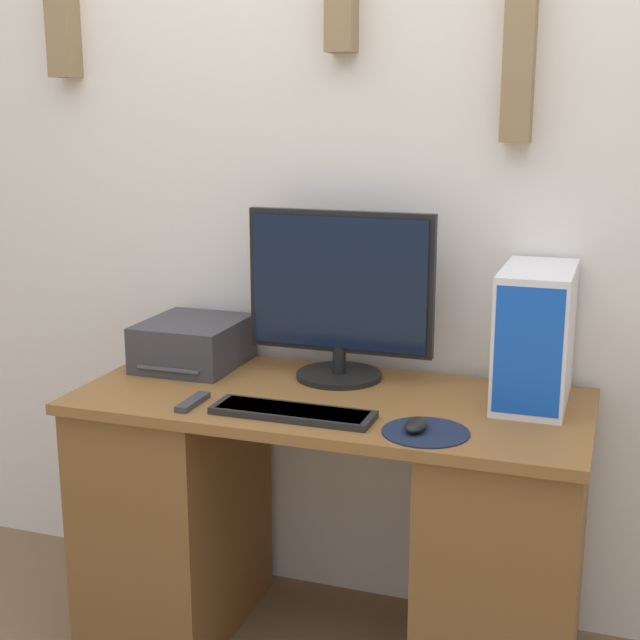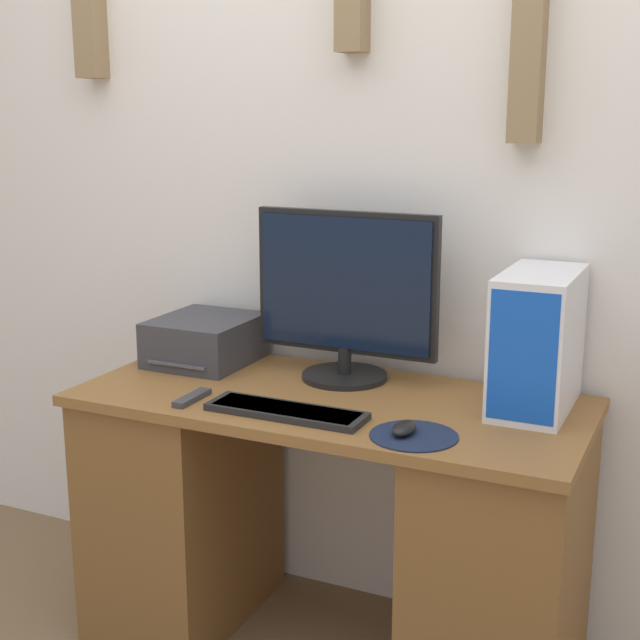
# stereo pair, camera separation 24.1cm
# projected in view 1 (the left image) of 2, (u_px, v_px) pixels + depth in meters

# --- Properties ---
(wall_back) EXTENTS (6.40, 0.13, 2.70)m
(wall_back) POSITION_uv_depth(u_px,v_px,m) (371.00, 175.00, 2.65)
(wall_back) COLOR white
(wall_back) RESTS_ON ground_plane
(desk) EXTENTS (1.40, 0.63, 0.78)m
(desk) POSITION_uv_depth(u_px,v_px,m) (330.00, 523.00, 2.54)
(desk) COLOR brown
(desk) RESTS_ON ground_plane
(monitor) EXTENTS (0.55, 0.25, 0.49)m
(monitor) POSITION_uv_depth(u_px,v_px,m) (340.00, 293.00, 2.56)
(monitor) COLOR black
(monitor) RESTS_ON desk
(keyboard) EXTENTS (0.43, 0.12, 0.02)m
(keyboard) POSITION_uv_depth(u_px,v_px,m) (293.00, 412.00, 2.29)
(keyboard) COLOR black
(keyboard) RESTS_ON desk
(mousepad) EXTENTS (0.22, 0.22, 0.00)m
(mousepad) POSITION_uv_depth(u_px,v_px,m) (426.00, 432.00, 2.17)
(mousepad) COLOR #19233D
(mousepad) RESTS_ON desk
(mouse) EXTENTS (0.05, 0.10, 0.03)m
(mouse) POSITION_uv_depth(u_px,v_px,m) (416.00, 425.00, 2.17)
(mouse) COLOR black
(mouse) RESTS_ON mousepad
(computer_tower) EXTENTS (0.19, 0.36, 0.37)m
(computer_tower) POSITION_uv_depth(u_px,v_px,m) (535.00, 335.00, 2.37)
(computer_tower) COLOR white
(computer_tower) RESTS_ON desk
(printer) EXTENTS (0.29, 0.33, 0.14)m
(printer) POSITION_uv_depth(u_px,v_px,m) (193.00, 343.00, 2.73)
(printer) COLOR #38383D
(printer) RESTS_ON desk
(remote_control) EXTENTS (0.03, 0.15, 0.02)m
(remote_control) POSITION_uv_depth(u_px,v_px,m) (193.00, 402.00, 2.38)
(remote_control) COLOR #38383D
(remote_control) RESTS_ON desk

